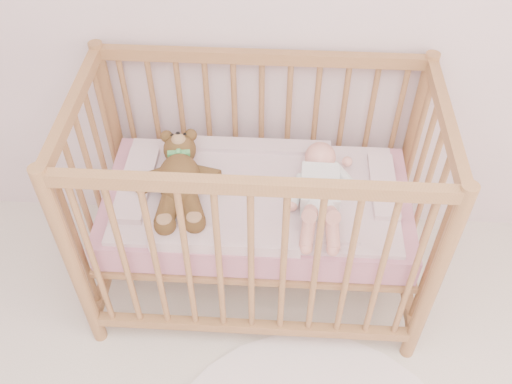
# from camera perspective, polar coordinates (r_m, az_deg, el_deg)

# --- Properties ---
(crib) EXTENTS (1.36, 0.76, 1.00)m
(crib) POSITION_cam_1_polar(r_m,az_deg,el_deg) (2.30, 0.07, -1.17)
(crib) COLOR #AA7A48
(crib) RESTS_ON floor
(mattress) EXTENTS (1.22, 0.62, 0.13)m
(mattress) POSITION_cam_1_polar(r_m,az_deg,el_deg) (2.31, 0.07, -1.42)
(mattress) COLOR pink
(mattress) RESTS_ON crib
(blanket) EXTENTS (1.10, 0.58, 0.06)m
(blanket) POSITION_cam_1_polar(r_m,az_deg,el_deg) (2.26, 0.07, -0.14)
(blanket) COLOR pink
(blanket) RESTS_ON mattress
(baby) EXTENTS (0.28, 0.57, 0.14)m
(baby) POSITION_cam_1_polar(r_m,az_deg,el_deg) (2.19, 6.44, 0.57)
(baby) COLOR white
(baby) RESTS_ON blanket
(teddy_bear) EXTENTS (0.45, 0.58, 0.15)m
(teddy_bear) POSITION_cam_1_polar(r_m,az_deg,el_deg) (2.21, -7.67, 1.33)
(teddy_bear) COLOR brown
(teddy_bear) RESTS_ON blanket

